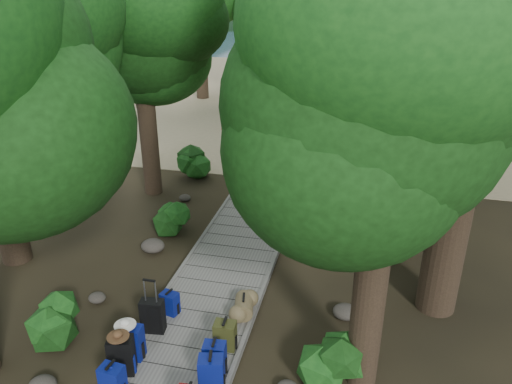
% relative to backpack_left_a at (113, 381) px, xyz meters
% --- Properties ---
extents(ground, '(120.00, 120.00, 0.00)m').
position_rel_backpack_left_a_xyz_m(ground, '(0.65, 4.32, -0.46)').
color(ground, '#312918').
rests_on(ground, ground).
extents(sand_beach, '(40.00, 22.00, 0.02)m').
position_rel_backpack_left_a_xyz_m(sand_beach, '(0.65, 20.32, -0.45)').
color(sand_beach, tan).
rests_on(sand_beach, ground).
extents(distant_hill, '(32.00, 16.00, 12.00)m').
position_rel_backpack_left_a_xyz_m(distant_hill, '(-39.35, 52.32, -0.46)').
color(distant_hill, black).
rests_on(distant_hill, ground).
extents(boardwalk, '(2.00, 12.00, 0.12)m').
position_rel_backpack_left_a_xyz_m(boardwalk, '(0.65, 5.32, -0.40)').
color(boardwalk, slate).
rests_on(boardwalk, ground).
extents(backpack_left_a, '(0.39, 0.29, 0.67)m').
position_rel_backpack_left_a_xyz_m(backpack_left_a, '(0.00, 0.00, 0.00)').
color(backpack_left_a, '#0E0D7E').
rests_on(backpack_left_a, boardwalk).
extents(backpack_left_b, '(0.46, 0.38, 0.74)m').
position_rel_backpack_left_a_xyz_m(backpack_left_b, '(-0.13, 0.54, 0.04)').
color(backpack_left_b, black).
rests_on(backpack_left_b, boardwalk).
extents(backpack_left_c, '(0.38, 0.27, 0.69)m').
position_rel_backpack_left_a_xyz_m(backpack_left_c, '(-0.12, 0.89, 0.01)').
color(backpack_left_c, '#0E0D7E').
rests_on(backpack_left_c, boardwalk).
extents(backpack_left_d, '(0.37, 0.30, 0.49)m').
position_rel_backpack_left_a_xyz_m(backpack_left_d, '(0.04, 2.15, -0.09)').
color(backpack_left_d, '#0E0D7E').
rests_on(backpack_left_d, boardwalk).
extents(backpack_right_b, '(0.44, 0.35, 0.70)m').
position_rel_backpack_left_a_xyz_m(backpack_right_b, '(1.41, 0.50, 0.01)').
color(backpack_right_b, '#0E0D7E').
rests_on(backpack_right_b, boardwalk).
extents(backpack_right_c, '(0.39, 0.29, 0.62)m').
position_rel_backpack_left_a_xyz_m(backpack_right_c, '(1.34, 0.89, -0.03)').
color(backpack_right_c, '#0E0D7E').
rests_on(backpack_right_c, boardwalk).
extents(backpack_right_d, '(0.39, 0.29, 0.57)m').
position_rel_backpack_left_a_xyz_m(backpack_right_d, '(1.34, 1.47, -0.05)').
color(backpack_right_d, '#40401A').
rests_on(backpack_right_d, boardwalk).
extents(duffel_right_khaki, '(0.46, 0.60, 0.36)m').
position_rel_backpack_left_a_xyz_m(duffel_right_khaki, '(1.43, 2.44, -0.16)').
color(duffel_right_khaki, brown).
rests_on(duffel_right_khaki, boardwalk).
extents(suitcase_on_boardwalk, '(0.45, 0.28, 0.65)m').
position_rel_backpack_left_a_xyz_m(suitcase_on_boardwalk, '(-0.05, 1.60, -0.01)').
color(suitcase_on_boardwalk, black).
rests_on(suitcase_on_boardwalk, boardwalk).
extents(lone_suitcase_on_sand, '(0.43, 0.31, 0.61)m').
position_rel_backpack_left_a_xyz_m(lone_suitcase_on_sand, '(1.14, 12.30, -0.13)').
color(lone_suitcase_on_sand, black).
rests_on(lone_suitcase_on_sand, sand_beach).
extents(hat_brown, '(0.36, 0.36, 0.11)m').
position_rel_backpack_left_a_xyz_m(hat_brown, '(-0.12, 0.51, 0.46)').
color(hat_brown, '#51351E').
rests_on(hat_brown, backpack_left_b).
extents(hat_white, '(0.37, 0.37, 0.12)m').
position_rel_backpack_left_a_xyz_m(hat_white, '(-0.18, 0.85, 0.41)').
color(hat_white, silver).
rests_on(hat_white, backpack_left_c).
extents(kayak, '(1.58, 2.93, 0.29)m').
position_rel_backpack_left_a_xyz_m(kayak, '(-2.17, 14.38, -0.29)').
color(kayak, '#A0150D').
rests_on(kayak, sand_beach).
extents(sun_lounger, '(1.16, 1.78, 0.55)m').
position_rel_backpack_left_a_xyz_m(sun_lounger, '(4.38, 13.93, -0.16)').
color(sun_lounger, silver).
rests_on(sun_lounger, sand_beach).
extents(tree_right_a, '(4.39, 4.39, 7.32)m').
position_rel_backpack_left_a_xyz_m(tree_right_a, '(3.68, 1.42, 3.20)').
color(tree_right_a, black).
rests_on(tree_right_a, ground).
extents(tree_right_b, '(6.02, 6.02, 10.74)m').
position_rel_backpack_left_a_xyz_m(tree_right_b, '(5.05, 3.68, 4.92)').
color(tree_right_b, black).
rests_on(tree_right_b, ground).
extents(tree_right_c, '(5.22, 5.22, 9.03)m').
position_rel_backpack_left_a_xyz_m(tree_right_c, '(4.25, 5.72, 4.06)').
color(tree_right_c, black).
rests_on(tree_right_c, ground).
extents(tree_right_d, '(5.90, 5.90, 10.83)m').
position_rel_backpack_left_a_xyz_m(tree_right_d, '(5.89, 8.94, 4.96)').
color(tree_right_d, black).
rests_on(tree_right_d, ground).
extents(tree_right_e, '(5.44, 5.44, 9.79)m').
position_rel_backpack_left_a_xyz_m(tree_right_e, '(4.67, 11.91, 4.44)').
color(tree_right_e, black).
rests_on(tree_right_e, ground).
extents(tree_right_f, '(5.20, 5.20, 9.29)m').
position_rel_backpack_left_a_xyz_m(tree_right_f, '(6.77, 13.66, 4.19)').
color(tree_right_f, black).
rests_on(tree_right_f, ground).
extents(tree_left_c, '(4.22, 4.22, 7.34)m').
position_rel_backpack_left_a_xyz_m(tree_left_c, '(-2.70, 7.58, 3.22)').
color(tree_left_c, black).
rests_on(tree_left_c, ground).
extents(tree_back_a, '(5.04, 5.04, 8.73)m').
position_rel_backpack_left_a_xyz_m(tree_back_a, '(-0.50, 19.73, 3.91)').
color(tree_back_a, black).
rests_on(tree_back_a, ground).
extents(tree_back_c, '(4.48, 4.48, 8.06)m').
position_rel_backpack_left_a_xyz_m(tree_back_c, '(5.28, 19.95, 3.57)').
color(tree_back_c, black).
rests_on(tree_back_c, ground).
extents(tree_back_d, '(5.23, 5.23, 8.72)m').
position_rel_backpack_left_a_xyz_m(tree_back_d, '(-5.07, 19.12, 3.90)').
color(tree_back_d, black).
rests_on(tree_back_d, ground).
extents(palm_right_a, '(4.84, 4.84, 8.24)m').
position_rel_backpack_left_a_xyz_m(palm_right_a, '(3.40, 10.49, 3.66)').
color(palm_right_a, '#123B10').
rests_on(palm_right_a, ground).
extents(palm_right_b, '(3.92, 3.92, 7.58)m').
position_rel_backpack_left_a_xyz_m(palm_right_b, '(5.54, 14.85, 3.33)').
color(palm_right_b, '#123B10').
rests_on(palm_right_b, ground).
extents(palm_right_c, '(4.48, 4.48, 7.13)m').
position_rel_backpack_left_a_xyz_m(palm_right_c, '(3.33, 16.84, 3.11)').
color(palm_right_c, '#123B10').
rests_on(palm_right_c, ground).
extents(palm_left_a, '(4.31, 4.31, 6.85)m').
position_rel_backpack_left_a_xyz_m(palm_left_a, '(-4.31, 10.48, 2.97)').
color(palm_left_a, '#123B10').
rests_on(palm_left_a, ground).
extents(rock_left_b, '(0.36, 0.32, 0.20)m').
position_rel_backpack_left_a_xyz_m(rock_left_b, '(-1.60, 2.28, -0.36)').
color(rock_left_b, '#4C473F').
rests_on(rock_left_b, ground).
extents(rock_left_c, '(0.56, 0.50, 0.31)m').
position_rel_backpack_left_a_xyz_m(rock_left_c, '(-1.30, 4.36, -0.30)').
color(rock_left_c, '#4C473F').
rests_on(rock_left_c, ground).
extents(rock_left_d, '(0.34, 0.31, 0.19)m').
position_rel_backpack_left_a_xyz_m(rock_left_d, '(-1.57, 7.20, -0.36)').
color(rock_left_d, '#4C473F').
rests_on(rock_left_d, ground).
extents(rock_right_b, '(0.49, 0.44, 0.27)m').
position_rel_backpack_left_a_xyz_m(rock_right_b, '(3.32, 2.92, -0.32)').
color(rock_right_b, '#4C473F').
rests_on(rock_right_b, ground).
extents(rock_right_c, '(0.35, 0.31, 0.19)m').
position_rel_backpack_left_a_xyz_m(rock_right_c, '(2.24, 5.88, -0.36)').
color(rock_right_c, '#4C473F').
rests_on(rock_right_c, ground).
extents(rock_right_d, '(0.49, 0.44, 0.27)m').
position_rel_backpack_left_a_xyz_m(rock_right_d, '(3.82, 8.76, -0.32)').
color(rock_right_d, '#4C473F').
rests_on(rock_right_d, ground).
extents(shrub_left_a, '(0.96, 0.96, 0.86)m').
position_rel_backpack_left_a_xyz_m(shrub_left_a, '(-1.80, 1.12, -0.03)').
color(shrub_left_a, '#144414').
rests_on(shrub_left_a, ground).
extents(shrub_left_b, '(0.86, 0.86, 0.78)m').
position_rel_backpack_left_a_xyz_m(shrub_left_b, '(-1.13, 5.30, -0.07)').
color(shrub_left_b, '#144414').
rests_on(shrub_left_b, ground).
extents(shrub_left_c, '(1.09, 1.09, 0.98)m').
position_rel_backpack_left_a_xyz_m(shrub_left_c, '(-1.90, 9.11, 0.04)').
color(shrub_left_c, '#144414').
rests_on(shrub_left_c, ground).
extents(shrub_right_a, '(0.92, 0.92, 0.83)m').
position_rel_backpack_left_a_xyz_m(shrub_right_a, '(3.22, 1.34, -0.04)').
color(shrub_right_a, '#144414').
rests_on(shrub_right_a, ground).
extents(shrub_right_b, '(1.31, 1.31, 1.18)m').
position_rel_backpack_left_a_xyz_m(shrub_right_b, '(3.48, 5.87, 0.13)').
color(shrub_right_b, '#144414').
rests_on(shrub_right_b, ground).
extents(shrub_right_c, '(0.73, 0.73, 0.66)m').
position_rel_backpack_left_a_xyz_m(shrub_right_c, '(2.98, 9.72, -0.13)').
color(shrub_right_c, '#144414').
rests_on(shrub_right_c, ground).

